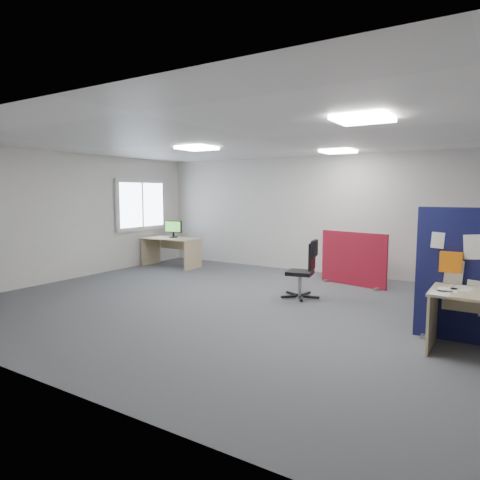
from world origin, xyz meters
The scene contains 11 objects.
floor centered at (0.00, 0.00, 0.00)m, with size 9.00×9.00×0.00m, color #53565B.
ceiling centered at (0.00, 0.00, 2.70)m, with size 9.00×7.00×0.02m, color white.
wall_back centered at (0.00, 3.50, 1.35)m, with size 9.00×0.02×2.70m, color silver.
wall_front centered at (0.00, -3.50, 1.35)m, with size 9.00×0.02×2.70m, color silver.
wall_left centered at (-4.50, 0.00, 1.35)m, with size 0.02×7.00×2.70m, color silver.
window centered at (-4.44, 2.00, 1.55)m, with size 0.06×1.70×1.30m.
ceiling_lights centered at (0.33, 0.67, 2.67)m, with size 4.10×4.10×0.04m.
red_divider centered at (0.86, 2.50, 0.52)m, with size 1.41×0.36×1.07m.
second_desk centered at (-3.68, 2.27, 0.54)m, with size 1.44×0.72×0.73m.
monitor_second centered at (-3.70, 2.34, 0.96)m, with size 0.46×0.21×0.42m.
office_chair centered at (0.50, 0.98, 0.58)m, with size 0.67×0.67×1.02m.
Camera 1 is at (3.43, -5.87, 1.85)m, focal length 32.00 mm.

